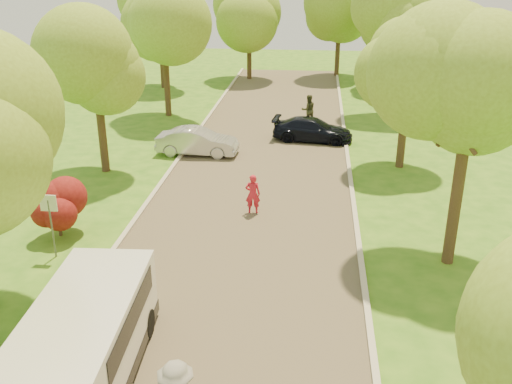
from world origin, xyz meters
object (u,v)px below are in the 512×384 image
at_px(silver_sedan, 197,142).
at_px(street_sign, 50,213).
at_px(dark_sedan, 313,130).
at_px(person_striped, 253,194).
at_px(person_olive, 308,110).
at_px(minivan, 85,342).

bearing_deg(silver_sedan, street_sign, 169.50).
xyz_separation_m(street_sign, dark_sedan, (8.10, 13.66, -0.96)).
bearing_deg(dark_sedan, street_sign, 155.96).
distance_m(dark_sedan, person_striped, 9.80).
height_order(person_striped, person_olive, person_olive).
relative_size(minivan, person_olive, 3.17).
bearing_deg(silver_sedan, person_striped, -149.78).
distance_m(silver_sedan, person_olive, 8.05).
relative_size(minivan, silver_sedan, 1.39).
relative_size(silver_sedan, person_striped, 2.56).
relative_size(minivan, person_striped, 3.56).
xyz_separation_m(person_striped, person_olive, (1.81, 12.73, 0.10)).
distance_m(street_sign, person_striped, 7.30).
xyz_separation_m(minivan, silver_sedan, (-0.80, 16.32, -0.41)).
distance_m(person_striped, person_olive, 12.85).
bearing_deg(person_striped, silver_sedan, -65.14).
distance_m(silver_sedan, person_striped, 7.53).
xyz_separation_m(silver_sedan, dark_sedan, (5.60, 2.90, -0.05)).
distance_m(minivan, person_olive, 22.82).
xyz_separation_m(street_sign, silver_sedan, (2.50, 10.76, -0.91)).
xyz_separation_m(street_sign, minivan, (3.30, -5.56, -0.50)).
xyz_separation_m(silver_sedan, person_olive, (5.30, 6.06, 0.22)).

